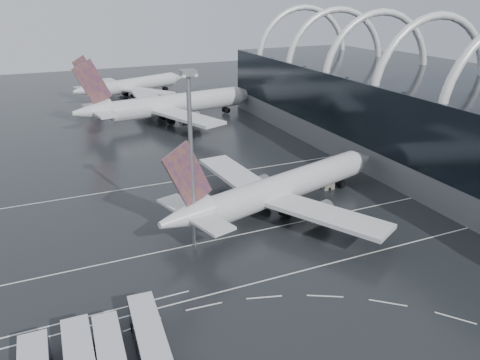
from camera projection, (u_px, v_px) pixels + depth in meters
name	position (u px, v px, depth m)	size (l,w,h in m)	color
ground	(253.00, 275.00, 69.09)	(420.00, 420.00, 0.00)	black
terminal	(464.00, 126.00, 104.81)	(42.00, 160.00, 34.90)	#57595C
lane_marking_near	(259.00, 282.00, 67.39)	(120.00, 0.25, 0.01)	silver
lane_marking_mid	(223.00, 238.00, 79.26)	(120.00, 0.25, 0.01)	silver
lane_marking_far	(176.00, 181.00, 103.00)	(120.00, 0.25, 0.01)	silver
bus_bay_line_north	(85.00, 317.00, 60.12)	(28.00, 0.25, 0.01)	silver
airliner_main	(279.00, 189.00, 87.23)	(52.51, 45.44, 18.07)	silver
airliner_gate_b	(169.00, 105.00, 147.29)	(61.75, 54.93, 21.46)	silver
airliner_gate_c	(131.00, 86.00, 182.28)	(48.03, 43.85, 17.88)	silver
bus_row_near_c	(112.00, 360.00, 50.73)	(3.59, 13.20, 3.22)	#261646
bus_row_near_d	(150.00, 339.00, 53.61)	(4.04, 14.14, 3.44)	#261646
floodlight_mast	(191.00, 141.00, 70.54)	(2.19, 2.19, 28.51)	gray
gse_cart_belly_a	(280.00, 198.00, 92.90)	(2.44, 1.44, 1.33)	#B0A517
gse_cart_belly_c	(225.00, 211.00, 87.65)	(2.05, 1.21, 1.12)	#B0A517
gse_cart_belly_d	(328.00, 186.00, 98.66)	(2.47, 1.46, 1.35)	slate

